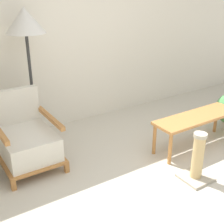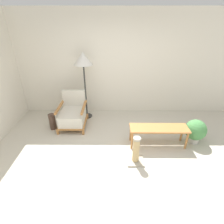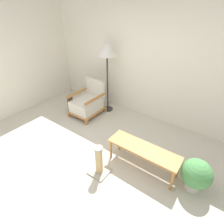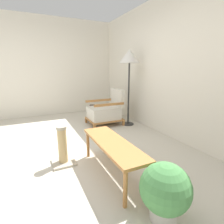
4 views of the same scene
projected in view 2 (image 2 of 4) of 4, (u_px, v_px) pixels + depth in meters
ground_plane at (117, 167)px, 3.24m from camera, size 14.00×14.00×0.00m
wall_back at (116, 65)px, 4.62m from camera, size 8.00×0.06×2.70m
armchair at (73, 114)px, 4.37m from camera, size 0.65×0.79×0.85m
floor_lamp at (83, 61)px, 4.22m from camera, size 0.47×0.47×1.74m
coffee_table at (159, 130)px, 3.65m from camera, size 1.21×0.36×0.44m
vase at (52, 122)px, 4.29m from camera, size 0.16×0.16×0.40m
potted_plant at (195, 131)px, 3.78m from camera, size 0.45×0.45×0.54m
scratching_post at (136, 152)px, 3.27m from camera, size 0.32×0.32×0.56m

